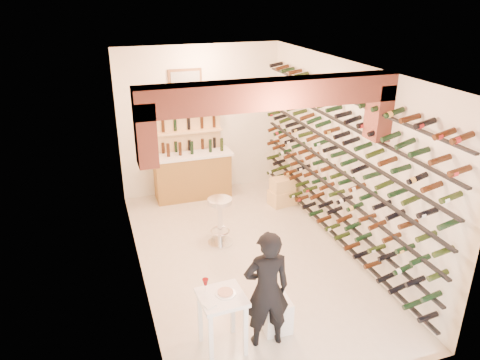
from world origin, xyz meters
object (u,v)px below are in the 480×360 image
(wine_rack, at_px, (332,162))
(white_stool, at_px, (276,315))
(back_counter, at_px, (193,174))
(chrome_barstool, at_px, (220,218))
(person, at_px, (267,290))
(crate_lower, at_px, (282,197))
(tasting_table, at_px, (222,305))

(wine_rack, relative_size, white_stool, 12.46)
(white_stool, bearing_deg, back_counter, 91.27)
(chrome_barstool, bearing_deg, person, -92.97)
(back_counter, distance_m, crate_lower, 1.99)
(back_counter, bearing_deg, crate_lower, -29.70)
(tasting_table, relative_size, chrome_barstool, 1.11)
(wine_rack, height_order, back_counter, wine_rack)
(white_stool, bearing_deg, crate_lower, 65.51)
(back_counter, height_order, tasting_table, back_counter)
(wine_rack, bearing_deg, tasting_table, -142.25)
(tasting_table, bearing_deg, person, -10.56)
(white_stool, distance_m, person, 0.65)
(white_stool, xyz_separation_m, chrome_barstool, (-0.09, 2.38, 0.28))
(tasting_table, relative_size, person, 0.60)
(wine_rack, distance_m, white_stool, 2.85)
(tasting_table, height_order, white_stool, tasting_table)
(white_stool, bearing_deg, tasting_table, -171.90)
(person, height_order, crate_lower, person)
(chrome_barstool, bearing_deg, tasting_table, -105.56)
(tasting_table, distance_m, white_stool, 0.90)
(crate_lower, bearing_deg, tasting_table, -123.32)
(chrome_barstool, bearing_deg, white_stool, -87.88)
(tasting_table, height_order, chrome_barstool, tasting_table)
(wine_rack, bearing_deg, white_stool, -133.34)
(tasting_table, bearing_deg, wine_rack, 34.65)
(tasting_table, xyz_separation_m, white_stool, (0.78, 0.11, -0.43))
(white_stool, height_order, person, person)
(white_stool, xyz_separation_m, person, (-0.22, -0.18, 0.58))
(chrome_barstool, bearing_deg, crate_lower, 33.80)
(person, distance_m, crate_lower, 4.17)
(wine_rack, distance_m, crate_lower, 2.18)
(wine_rack, distance_m, chrome_barstool, 2.17)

